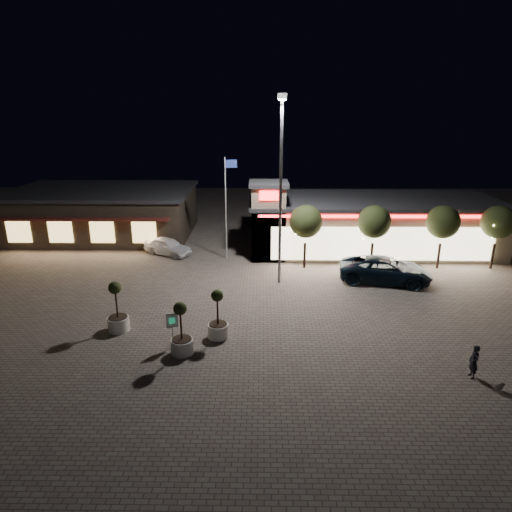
{
  "coord_description": "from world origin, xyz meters",
  "views": [
    {
      "loc": [
        0.79,
        -21.44,
        11.79
      ],
      "look_at": [
        0.42,
        6.0,
        2.58
      ],
      "focal_mm": 32.0,
      "sensor_mm": 36.0,
      "label": 1
    }
  ],
  "objects_px": {
    "pickup_truck": "(385,270)",
    "pedestrian": "(474,362)",
    "planter_mid": "(182,338)",
    "white_sedan": "(168,246)",
    "valet_sign": "(172,323)",
    "planter_left": "(118,316)"
  },
  "relations": [
    {
      "from": "white_sedan",
      "to": "planter_left",
      "type": "distance_m",
      "value": 13.19
    },
    {
      "from": "pedestrian",
      "to": "planter_mid",
      "type": "xyz_separation_m",
      "value": [
        -13.45,
        1.94,
        0.05
      ]
    },
    {
      "from": "pickup_truck",
      "to": "planter_left",
      "type": "xyz_separation_m",
      "value": [
        -16.33,
        -7.39,
        0.02
      ]
    },
    {
      "from": "pickup_truck",
      "to": "pedestrian",
      "type": "relative_size",
      "value": 3.9
    },
    {
      "from": "planter_left",
      "to": "valet_sign",
      "type": "height_order",
      "value": "planter_left"
    },
    {
      "from": "white_sedan",
      "to": "planter_left",
      "type": "relative_size",
      "value": 1.45
    },
    {
      "from": "pickup_truck",
      "to": "planter_left",
      "type": "distance_m",
      "value": 17.92
    },
    {
      "from": "pickup_truck",
      "to": "pedestrian",
      "type": "bearing_deg",
      "value": -163.33
    },
    {
      "from": "pickup_truck",
      "to": "pedestrian",
      "type": "xyz_separation_m",
      "value": [
        0.99,
        -11.67,
        -0.07
      ]
    },
    {
      "from": "planter_mid",
      "to": "valet_sign",
      "type": "relative_size",
      "value": 1.51
    },
    {
      "from": "planter_mid",
      "to": "white_sedan",
      "type": "bearing_deg",
      "value": 103.63
    },
    {
      "from": "pickup_truck",
      "to": "pedestrian",
      "type": "distance_m",
      "value": 11.71
    },
    {
      "from": "planter_left",
      "to": "white_sedan",
      "type": "bearing_deg",
      "value": 89.58
    },
    {
      "from": "pickup_truck",
      "to": "valet_sign",
      "type": "relative_size",
      "value": 3.41
    },
    {
      "from": "pickup_truck",
      "to": "white_sedan",
      "type": "distance_m",
      "value": 17.24
    },
    {
      "from": "white_sedan",
      "to": "planter_mid",
      "type": "relative_size",
      "value": 1.51
    },
    {
      "from": "valet_sign",
      "to": "white_sedan",
      "type": "bearing_deg",
      "value": 102.17
    },
    {
      "from": "pickup_truck",
      "to": "planter_mid",
      "type": "height_order",
      "value": "planter_mid"
    },
    {
      "from": "planter_left",
      "to": "valet_sign",
      "type": "relative_size",
      "value": 1.56
    },
    {
      "from": "pickup_truck",
      "to": "planter_mid",
      "type": "xyz_separation_m",
      "value": [
        -12.46,
        -9.73,
        -0.02
      ]
    },
    {
      "from": "white_sedan",
      "to": "pickup_truck",
      "type": "bearing_deg",
      "value": -79.68
    },
    {
      "from": "pedestrian",
      "to": "valet_sign",
      "type": "relative_size",
      "value": 0.88
    }
  ]
}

